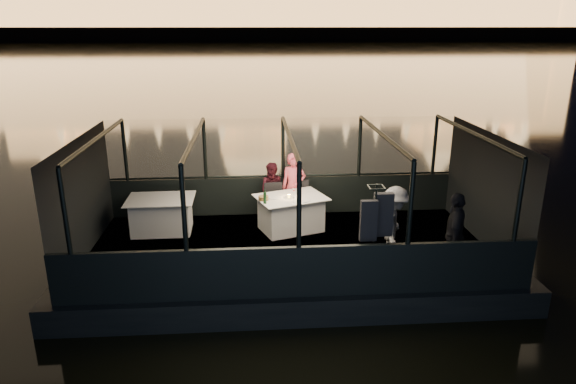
{
  "coord_description": "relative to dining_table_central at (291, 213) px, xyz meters",
  "views": [
    {
      "loc": [
        -0.73,
        -9.58,
        4.83
      ],
      "look_at": [
        0.0,
        0.4,
        1.55
      ],
      "focal_mm": 32.0,
      "sensor_mm": 36.0,
      "label": 1
    }
  ],
  "objects": [
    {
      "name": "passenger_dark",
      "position": [
        2.74,
        -2.31,
        0.47
      ],
      "size": [
        0.71,
        0.99,
        1.56
      ],
      "primitive_type": "imported",
      "rotation": [
        0.0,
        0.0,
        4.31
      ],
      "color": "black",
      "rests_on": "boat_deck"
    },
    {
      "name": "bread_basket",
      "position": [
        -0.6,
        -0.16,
        0.42
      ],
      "size": [
        0.25,
        0.25,
        0.09
      ],
      "primitive_type": "cylinder",
      "rotation": [
        0.0,
        0.0,
        -0.17
      ],
      "color": "brown",
      "rests_on": "dining_table_central"
    },
    {
      "name": "river_water",
      "position": [
        -0.1,
        79.08,
        -0.89
      ],
      "size": [
        500.0,
        500.0,
        0.0
      ],
      "primitive_type": "plane",
      "color": "black",
      "rests_on": "ground"
    },
    {
      "name": "plate_near",
      "position": [
        0.26,
        -0.29,
        0.39
      ],
      "size": [
        0.26,
        0.26,
        0.02
      ],
      "primitive_type": "cylinder",
      "rotation": [
        0.0,
        0.0,
        0.06
      ],
      "color": "white",
      "rests_on": "dining_table_central"
    },
    {
      "name": "cabin_glass_port",
      "position": [
        -0.1,
        1.08,
        1.21
      ],
      "size": [
        8.0,
        0.02,
        1.4
      ],
      "primitive_type": null,
      "color": "#99B2B2",
      "rests_on": "gunwale_port"
    },
    {
      "name": "end_wall_fore",
      "position": [
        -4.1,
        -0.92,
        0.76
      ],
      "size": [
        0.02,
        4.0,
        2.3
      ],
      "primitive_type": null,
      "color": "black",
      "rests_on": "boat_deck"
    },
    {
      "name": "passenger_stripe",
      "position": [
        1.79,
        -1.79,
        0.47
      ],
      "size": [
        0.84,
        1.11,
        1.51
      ],
      "primitive_type": "imported",
      "rotation": [
        0.0,
        0.0,
        1.24
      ],
      "color": "silver",
      "rests_on": "boat_deck"
    },
    {
      "name": "gunwale_starboard",
      "position": [
        -0.1,
        -2.92,
        0.06
      ],
      "size": [
        8.0,
        0.08,
        0.9
      ],
      "primitive_type": "cube",
      "color": "black",
      "rests_on": "boat_deck"
    },
    {
      "name": "wine_glass_white",
      "position": [
        -0.57,
        -0.25,
        0.48
      ],
      "size": [
        0.07,
        0.07,
        0.17
      ],
      "primitive_type": null,
      "rotation": [
        0.0,
        0.0,
        -0.17
      ],
      "color": "silver",
      "rests_on": "dining_table_central"
    },
    {
      "name": "dining_table_aft",
      "position": [
        -2.81,
        0.11,
        0.0
      ],
      "size": [
        1.45,
        1.06,
        0.76
      ],
      "primitive_type": "cube",
      "rotation": [
        0.0,
        0.0,
        0.02
      ],
      "color": "silver",
      "rests_on": "boat_deck"
    },
    {
      "name": "chair_port_right",
      "position": [
        0.26,
        0.53,
        0.06
      ],
      "size": [
        0.49,
        0.49,
        0.91
      ],
      "primitive_type": "cube",
      "rotation": [
        0.0,
        0.0,
        0.17
      ],
      "color": "black",
      "rests_on": "boat_deck"
    },
    {
      "name": "end_wall_aft",
      "position": [
        3.9,
        -0.92,
        0.76
      ],
      "size": [
        0.02,
        4.0,
        2.3
      ],
      "primitive_type": null,
      "color": "black",
      "rests_on": "boat_deck"
    },
    {
      "name": "dining_table_central",
      "position": [
        0.0,
        0.0,
        0.0
      ],
      "size": [
        1.72,
        1.47,
        0.77
      ],
      "primitive_type": "cube",
      "rotation": [
        0.0,
        0.0,
        0.34
      ],
      "color": "white",
      "rests_on": "boat_deck"
    },
    {
      "name": "cabin_roof_glass",
      "position": [
        -0.1,
        -0.92,
        1.91
      ],
      "size": [
        8.0,
        4.0,
        0.02
      ],
      "primitive_type": null,
      "color": "#99B2B2",
      "rests_on": "boat_deck"
    },
    {
      "name": "cabin_glass_starboard",
      "position": [
        -0.1,
        -2.92,
        1.21
      ],
      "size": [
        8.0,
        0.02,
        1.4
      ],
      "primitive_type": null,
      "color": "#99B2B2",
      "rests_on": "gunwale_starboard"
    },
    {
      "name": "wine_bottle",
      "position": [
        -0.58,
        -0.38,
        0.53
      ],
      "size": [
        0.07,
        0.07,
        0.3
      ],
      "primitive_type": "cylinder",
      "rotation": [
        0.0,
        0.0,
        0.12
      ],
      "color": "#133518",
      "rests_on": "dining_table_central"
    },
    {
      "name": "wine_glass_red",
      "position": [
        0.07,
        0.04,
        0.48
      ],
      "size": [
        0.08,
        0.08,
        0.17
      ],
      "primitive_type": null,
      "rotation": [
        0.0,
        0.0,
        0.4
      ],
      "color": "silver",
      "rests_on": "dining_table_central"
    },
    {
      "name": "wine_glass_empty",
      "position": [
        0.02,
        -0.38,
        0.48
      ],
      "size": [
        0.07,
        0.07,
        0.17
      ],
      "primitive_type": null,
      "rotation": [
        0.0,
        0.0,
        -0.34
      ],
      "color": "silver",
      "rests_on": "dining_table_central"
    },
    {
      "name": "coat_stand",
      "position": [
        1.21,
        -2.58,
        0.51
      ],
      "size": [
        0.63,
        0.58,
        1.83
      ],
      "primitive_type": null,
      "rotation": [
        0.0,
        0.0,
        -0.42
      ],
      "color": "black",
      "rests_on": "boat_deck"
    },
    {
      "name": "person_man_maroon",
      "position": [
        -0.35,
        0.72,
        0.36
      ],
      "size": [
        0.72,
        0.6,
        1.34
      ],
      "primitive_type": "imported",
      "rotation": [
        0.0,
        0.0,
        -0.17
      ],
      "color": "#3B1019",
      "rests_on": "boat_deck"
    },
    {
      "name": "canopy_ribs",
      "position": [
        -0.1,
        -0.92,
        0.76
      ],
      "size": [
        8.0,
        4.0,
        2.3
      ],
      "primitive_type": null,
      "color": "black",
      "rests_on": "boat_deck"
    },
    {
      "name": "boat_hull",
      "position": [
        -0.1,
        -0.92,
        -0.89
      ],
      "size": [
        8.6,
        4.4,
        1.0
      ],
      "primitive_type": "cube",
      "color": "black",
      "rests_on": "river_water"
    },
    {
      "name": "person_woman_coral",
      "position": [
        0.12,
        0.72,
        0.36
      ],
      "size": [
        0.57,
        0.39,
        1.54
      ],
      "primitive_type": "imported",
      "rotation": [
        0.0,
        0.0,
        0.03
      ],
      "color": "#EC5667",
      "rests_on": "boat_deck"
    },
    {
      "name": "gunwale_port",
      "position": [
        -0.1,
        1.08,
        0.06
      ],
      "size": [
        8.0,
        0.08,
        0.9
      ],
      "primitive_type": "cube",
      "color": "black",
      "rests_on": "boat_deck"
    },
    {
      "name": "plate_far",
      "position": [
        -0.37,
        -0.06,
        0.39
      ],
      "size": [
        0.27,
        0.27,
        0.01
      ],
      "primitive_type": "cylinder",
      "rotation": [
        0.0,
        0.0,
        0.25
      ],
      "color": "white",
      "rests_on": "dining_table_central"
    },
    {
      "name": "embankment",
      "position": [
        -0.1,
        209.08,
        0.11
      ],
      "size": [
        400.0,
        140.0,
        6.0
      ],
      "primitive_type": "cube",
      "color": "#423D33",
      "rests_on": "ground"
    },
    {
      "name": "chair_port_left",
      "position": [
        -0.36,
        0.45,
        0.06
      ],
      "size": [
        0.48,
        0.48,
        0.89
      ],
      "primitive_type": "cube",
      "rotation": [
        0.0,
        0.0,
        0.17
      ],
      "color": "black",
      "rests_on": "boat_deck"
    },
    {
      "name": "amber_candle",
      "position": [
        -0.05,
        -0.05,
        0.42
      ],
      "size": [
        0.06,
        0.06,
        0.08
      ],
      "primitive_type": "cylinder",
      "rotation": [
        0.0,
        0.0,
        0.03
      ],
      "color": "yellow",
      "rests_on": "dining_table_central"
    },
    {
      "name": "boat_deck",
      "position": [
        -0.1,
        -0.92,
        -0.41
      ],
      "size": [
        8.0,
        4.0,
        0.04
      ],
      "primitive_type": "cube",
      "color": "black",
      "rests_on": "boat_hull"
    }
  ]
}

